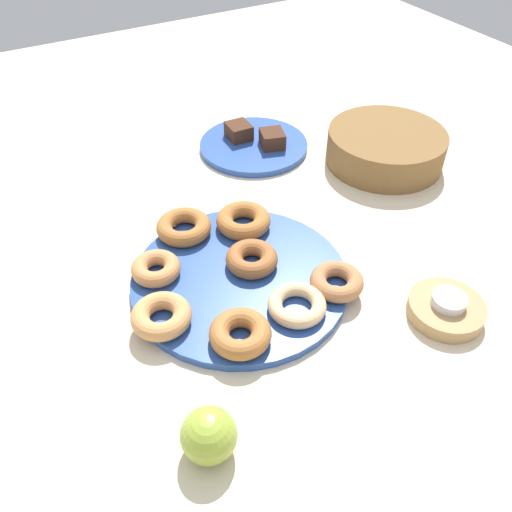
{
  "coord_description": "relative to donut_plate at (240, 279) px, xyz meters",
  "views": [
    {
      "loc": [
        0.54,
        -0.27,
        0.61
      ],
      "look_at": [
        0.0,
        0.03,
        0.04
      ],
      "focal_mm": 36.87,
      "sensor_mm": 36.0,
      "label": 1
    }
  ],
  "objects": [
    {
      "name": "cake_plate",
      "position": [
        -0.35,
        0.22,
        -0.0
      ],
      "size": [
        0.24,
        0.24,
        0.01
      ],
      "primitive_type": "cylinder",
      "color": "#284C9E",
      "rests_on": "ground_plane"
    },
    {
      "name": "ground_plane",
      "position": [
        0.0,
        0.0,
        -0.01
      ],
      "size": [
        2.4,
        2.4,
        0.0
      ],
      "primitive_type": "plane",
      "color": "beige"
    },
    {
      "name": "donut_7",
      "position": [
        0.1,
        0.12,
        0.02
      ],
      "size": [
        0.09,
        0.09,
        0.03
      ],
      "primitive_type": "torus",
      "rotation": [
        0.0,
        0.0,
        3.07
      ],
      "color": "#B27547",
      "rests_on": "donut_plate"
    },
    {
      "name": "donut_6",
      "position": [
        0.03,
        -0.14,
        0.02
      ],
      "size": [
        0.1,
        0.1,
        0.03
      ],
      "primitive_type": "torus",
      "rotation": [
        0.0,
        0.0,
        4.6
      ],
      "color": "tan",
      "rests_on": "donut_plate"
    },
    {
      "name": "brownie_far",
      "position": [
        -0.32,
        0.25,
        0.02
      ],
      "size": [
        0.07,
        0.06,
        0.03
      ],
      "primitive_type": "cube",
      "rotation": [
        0.0,
        0.0,
        -0.3
      ],
      "color": "#472819",
      "rests_on": "cake_plate"
    },
    {
      "name": "donut_3",
      "position": [
        -0.01,
        0.03,
        0.02
      ],
      "size": [
        0.1,
        0.1,
        0.03
      ],
      "primitive_type": "torus",
      "rotation": [
        0.0,
        0.0,
        3.37
      ],
      "color": "#995B2D",
      "rests_on": "donut_plate"
    },
    {
      "name": "tealight",
      "position": [
        0.21,
        0.24,
        0.02
      ],
      "size": [
        0.05,
        0.05,
        0.01
      ],
      "primitive_type": "cylinder",
      "color": "silver",
      "rests_on": "candle_holder"
    },
    {
      "name": "apple",
      "position": [
        0.24,
        -0.17,
        0.03
      ],
      "size": [
        0.07,
        0.07,
        0.07
      ],
      "primitive_type": "sphere",
      "color": "#93AD38",
      "rests_on": "ground_plane"
    },
    {
      "name": "basket",
      "position": [
        -0.17,
        0.44,
        0.03
      ],
      "size": [
        0.26,
        0.26,
        0.07
      ],
      "primitive_type": "cylinder",
      "rotation": [
        0.0,
        0.0,
        6.22
      ],
      "color": "brown",
      "rests_on": "ground_plane"
    },
    {
      "name": "donut_4",
      "position": [
        -0.11,
        0.06,
        0.02
      ],
      "size": [
        0.12,
        0.12,
        0.03
      ],
      "primitive_type": "torus",
      "rotation": [
        0.0,
        0.0,
        5.02
      ],
      "color": "#AD6B33",
      "rests_on": "donut_plate"
    },
    {
      "name": "donut_0",
      "position": [
        -0.14,
        -0.03,
        0.02
      ],
      "size": [
        0.13,
        0.13,
        0.03
      ],
      "primitive_type": "torus",
      "rotation": [
        0.0,
        0.0,
        5.5
      ],
      "color": "#AD6B33",
      "rests_on": "donut_plate"
    },
    {
      "name": "donut_5",
      "position": [
        0.11,
        0.04,
        0.02
      ],
      "size": [
        0.09,
        0.09,
        0.02
      ],
      "primitive_type": "torus",
      "rotation": [
        0.0,
        0.0,
        3.08
      ],
      "color": "#EABC84",
      "rests_on": "donut_plate"
    },
    {
      "name": "donut_2",
      "position": [
        -0.07,
        -0.11,
        0.02
      ],
      "size": [
        0.11,
        0.11,
        0.03
      ],
      "primitive_type": "torus",
      "rotation": [
        0.0,
        0.0,
        2.06
      ],
      "color": "#C6844C",
      "rests_on": "donut_plate"
    },
    {
      "name": "candle_holder",
      "position": [
        0.21,
        0.24,
        0.0
      ],
      "size": [
        0.11,
        0.11,
        0.02
      ],
      "primitive_type": "cylinder",
      "color": "tan",
      "rests_on": "ground_plane"
    },
    {
      "name": "donut_plate",
      "position": [
        0.0,
        0.0,
        0.0
      ],
      "size": [
        0.35,
        0.35,
        0.01
      ],
      "primitive_type": "cylinder",
      "color": "#284C9E",
      "rests_on": "ground_plane"
    },
    {
      "name": "brownie_near",
      "position": [
        -0.39,
        0.21,
        0.02
      ],
      "size": [
        0.06,
        0.05,
        0.03
      ],
      "primitive_type": "cube",
      "rotation": [
        0.0,
        0.0,
        -0.04
      ],
      "color": "#472819",
      "rests_on": "cake_plate"
    },
    {
      "name": "donut_1",
      "position": [
        0.11,
        -0.06,
        0.02
      ],
      "size": [
        0.13,
        0.13,
        0.03
      ],
      "primitive_type": "torus",
      "rotation": [
        0.0,
        0.0,
        5.46
      ],
      "color": "#AD6B33",
      "rests_on": "donut_plate"
    }
  ]
}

